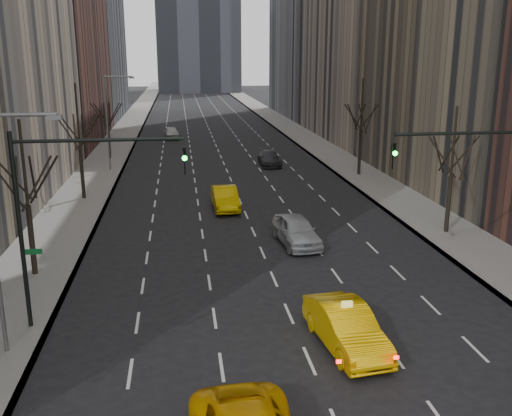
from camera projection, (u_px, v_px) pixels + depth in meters
name	position (u px, v px, depth m)	size (l,w,h in m)	color
sidewalk_left	(123.00, 136.00, 78.76)	(4.50, 320.00, 0.15)	slate
sidewalk_right	(297.00, 133.00, 81.91)	(4.50, 320.00, 0.15)	slate
tree_lw_b	(28.00, 206.00, 28.08)	(3.36, 3.50, 7.82)	black
tree_lw_c	(80.00, 148.00, 43.31)	(3.36, 3.50, 8.74)	black
tree_lw_d	(108.00, 126.00, 60.66)	(3.36, 3.50, 7.36)	black
tree_rw_b	(451.00, 176.00, 35.00)	(3.36, 3.50, 7.82)	black
tree_rw_c	(361.00, 132.00, 52.15)	(3.36, 3.50, 8.74)	black
traffic_mast_left	(62.00, 199.00, 22.25)	(6.69, 0.39, 8.00)	black
traffic_mast_right	(498.00, 185.00, 24.60)	(6.69, 0.39, 8.00)	black
streetlight_near	(0.00, 210.00, 20.08)	(2.83, 0.22, 9.00)	slate
streetlight_far	(110.00, 113.00, 53.57)	(2.83, 0.22, 9.00)	slate
taxi_sedan	(346.00, 327.00, 21.81)	(1.78, 5.11, 1.68)	#FFBE05
silver_sedan_ahead	(296.00, 230.00, 33.72)	(2.03, 5.05, 1.72)	#ADB1B6
far_taxi	(225.00, 198.00, 41.53)	(1.72, 4.94, 1.63)	#DFB404
far_suv_grey	(269.00, 158.00, 58.01)	(2.06, 5.07, 1.47)	#2C2C31
far_car_white	(171.00, 133.00, 76.35)	(1.87, 4.65, 1.59)	silver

